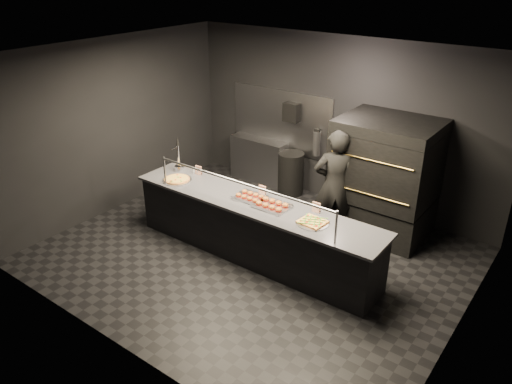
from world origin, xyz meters
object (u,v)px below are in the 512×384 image
Objects in this scene: trash_bin at (291,173)px; round_pizza at (177,179)px; beer_tap at (179,161)px; pizza_oven at (384,177)px; service_counter at (253,229)px; prep_shelf at (259,160)px; towel_dispenser at (292,112)px; slider_tray_a at (250,197)px; fire_extinguisher at (317,143)px; worker at (334,185)px; square_pizza at (313,222)px; slider_tray_b at (272,205)px.

round_pizza is at bearing -106.21° from trash_bin.
pizza_oven is at bearing 30.45° from beer_tap.
service_counter is 8.74× the size of round_pizza.
beer_tap reaches higher than prep_shelf.
pizza_oven reaches higher than towel_dispenser.
prep_shelf is (-1.60, 2.32, -0.01)m from service_counter.
fire_extinguisher is at bearing 95.72° from slider_tray_a.
slider_tray_a is (1.33, 0.17, 0.01)m from round_pizza.
pizza_oven is 0.85m from worker.
square_pizza reaches higher than round_pizza.
towel_dispenser is at bearing 70.10° from beer_tap.
slider_tray_a is 0.29× the size of worker.
pizza_oven reaches higher than worker.
worker is at bearing 56.75° from slider_tray_a.
trash_bin is (-1.08, 2.19, -0.54)m from slider_tray_b.
trash_bin is at bearing 73.79° from round_pizza.
slider_tray_b is at bearing -63.66° from trash_bin.
slider_tray_b is 1.26m from worker.
beer_tap is 1.59m from slider_tray_a.
square_pizza is at bearing -51.65° from towel_dispenser.
towel_dispenser is 0.67× the size of slider_tray_b.
trash_bin is at bearing 170.79° from pizza_oven.
beer_tap is 1.40× the size of square_pizza.
slider_tray_a is (0.23, -2.33, -0.11)m from fire_extinguisher.
round_pizza is 1.76m from slider_tray_b.
pizza_oven is 3.36m from beer_tap.
fire_extinguisher is 2.46m from slider_tray_b.
worker is (0.35, 1.21, -0.04)m from slider_tray_b.
worker is at bearing -129.75° from pizza_oven.
square_pizza is (-0.18, -1.93, -0.03)m from pizza_oven.
slider_tray_a is at bearing 21.11° from worker.
worker is at bearing -34.25° from trash_bin.
fire_extinguisher reaches higher than trash_bin.
prep_shelf is 0.83m from trash_bin.
service_counter is 2.82m from prep_shelf.
square_pizza is at bearing 1.59° from round_pizza.
pizza_oven is 2.26m from slider_tray_a.
fire_extinguisher is 1.16× the size of square_pizza.
worker is at bearing -36.32° from towel_dispenser.
towel_dispenser is at bearing 117.14° from slider_tray_b.
square_pizza is (2.47, 0.07, 0.00)m from round_pizza.
beer_tap reaches higher than round_pizza.
beer_tap reaches higher than square_pizza.
square_pizza is (2.71, -0.23, -0.15)m from beer_tap.
service_counter is 9.43× the size of square_pizza.
worker reaches higher than fire_extinguisher.
prep_shelf is 2.56× the size of round_pizza.
slider_tray_a is (1.48, -2.25, 0.50)m from prep_shelf.
towel_dispenser is 0.75× the size of round_pizza.
towel_dispenser reaches higher than round_pizza.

